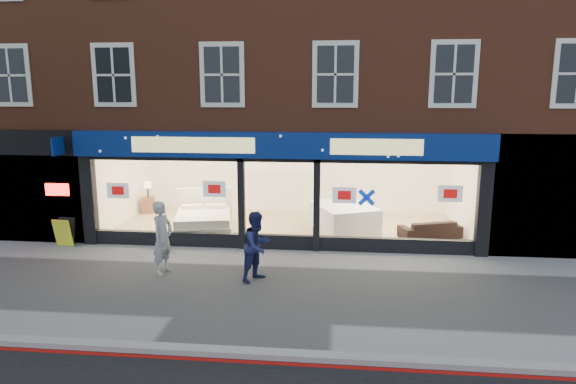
% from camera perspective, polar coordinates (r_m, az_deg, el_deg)
% --- Properties ---
extents(ground, '(120.00, 120.00, 0.00)m').
position_cam_1_polar(ground, '(11.72, -2.82, -10.83)').
color(ground, gray).
rests_on(ground, ground).
extents(kerb_line, '(60.00, 0.10, 0.01)m').
position_cam_1_polar(kerb_line, '(8.97, -5.96, -18.21)').
color(kerb_line, '#8C0A07').
rests_on(kerb_line, ground).
extents(kerb_stone, '(60.00, 0.25, 0.12)m').
position_cam_1_polar(kerb_stone, '(9.11, -5.70, -17.31)').
color(kerb_stone, gray).
rests_on(kerb_stone, ground).
extents(showroom_floor, '(11.00, 4.50, 0.10)m').
position_cam_1_polar(showroom_floor, '(16.65, -0.10, -3.89)').
color(showroom_floor, tan).
rests_on(showroom_floor, ground).
extents(building, '(19.00, 8.26, 10.30)m').
position_cam_1_polar(building, '(17.88, 0.43, 18.56)').
color(building, brown).
rests_on(building, ground).
extents(display_bed, '(2.14, 2.42, 1.19)m').
position_cam_1_polar(display_bed, '(16.13, -9.36, -3.13)').
color(display_bed, white).
rests_on(display_bed, showroom_floor).
extents(bedside_table, '(0.58, 0.58, 0.55)m').
position_cam_1_polar(bedside_table, '(18.95, -15.22, -1.40)').
color(bedside_table, brown).
rests_on(bedside_table, showroom_floor).
extents(mattress_stack, '(2.28, 2.49, 0.79)m').
position_cam_1_polar(mattress_stack, '(16.09, 6.25, -2.85)').
color(mattress_stack, silver).
rests_on(mattress_stack, showroom_floor).
extents(sofa, '(1.93, 1.25, 0.53)m').
position_cam_1_polar(sofa, '(15.79, 15.50, -3.97)').
color(sofa, black).
rests_on(sofa, showroom_floor).
extents(a_board, '(0.57, 0.40, 0.82)m').
position_cam_1_polar(a_board, '(16.04, -23.58, -4.11)').
color(a_board, yellow).
rests_on(a_board, ground).
extents(pedestrian_grey, '(0.59, 0.74, 1.79)m').
position_cam_1_polar(pedestrian_grey, '(12.83, -13.76, -4.95)').
color(pedestrian_grey, '#9DA0A5').
rests_on(pedestrian_grey, ground).
extents(pedestrian_blue, '(0.97, 1.02, 1.66)m').
position_cam_1_polar(pedestrian_blue, '(12.05, -3.44, -6.02)').
color(pedestrian_blue, '#1B204C').
rests_on(pedestrian_blue, ground).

